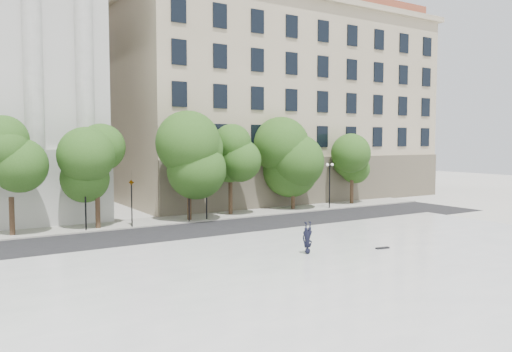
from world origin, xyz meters
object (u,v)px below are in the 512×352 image
(traffic_light_west, at_px, (131,180))
(traffic_light_east, at_px, (189,178))
(person_lying, at_px, (307,249))
(skateboard, at_px, (382,248))

(traffic_light_west, height_order, traffic_light_east, traffic_light_west)
(traffic_light_east, relative_size, person_lying, 2.36)
(traffic_light_east, height_order, skateboard, traffic_light_east)
(traffic_light_east, distance_m, skateboard, 17.66)
(traffic_light_west, relative_size, skateboard, 5.00)
(traffic_light_west, bearing_deg, skateboard, -61.14)
(person_lying, xyz_separation_m, skateboard, (4.44, -1.28, -0.20))
(person_lying, bearing_deg, traffic_light_east, 89.34)
(traffic_light_west, height_order, skateboard, traffic_light_west)
(traffic_light_west, xyz_separation_m, skateboard, (9.25, -16.78, -3.21))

